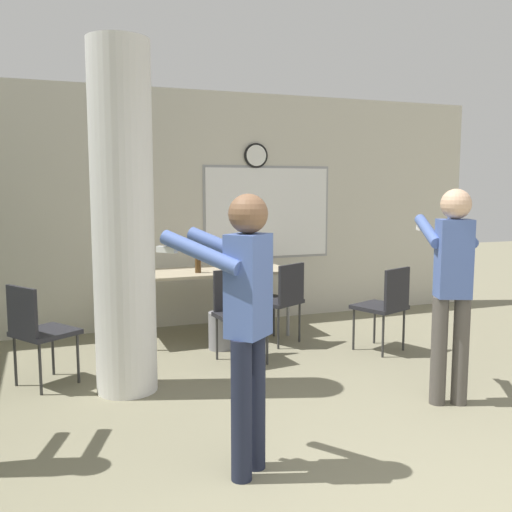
# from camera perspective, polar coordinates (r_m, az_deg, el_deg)

# --- Properties ---
(wall_back) EXTENTS (8.00, 0.15, 2.80)m
(wall_back) POSITION_cam_1_polar(r_m,az_deg,el_deg) (6.89, -7.16, 4.64)
(wall_back) COLOR beige
(wall_back) RESTS_ON ground_plane
(support_pillar) EXTENTS (0.49, 0.49, 2.80)m
(support_pillar) POSITION_cam_1_polar(r_m,az_deg,el_deg) (4.67, -13.17, 3.45)
(support_pillar) COLOR white
(support_pillar) RESTS_ON ground_plane
(folding_table) EXTENTS (1.83, 0.72, 0.75)m
(folding_table) POSITION_cam_1_polar(r_m,az_deg,el_deg) (6.36, -4.92, -1.88)
(folding_table) COLOR tan
(folding_table) RESTS_ON ground_plane
(bottle_on_table) EXTENTS (0.07, 0.07, 0.27)m
(bottle_on_table) POSITION_cam_1_polar(r_m,az_deg,el_deg) (6.19, -5.82, -0.73)
(bottle_on_table) COLOR #4C3319
(bottle_on_table) RESTS_ON folding_table
(waste_bin) EXTENTS (0.24, 0.24, 0.39)m
(waste_bin) POSITION_cam_1_polar(r_m,az_deg,el_deg) (5.95, -3.60, -7.46)
(waste_bin) COLOR gray
(waste_bin) RESTS_ON ground_plane
(chair_mid_room) EXTENTS (0.57, 0.57, 0.87)m
(chair_mid_room) POSITION_cam_1_polar(r_m,az_deg,el_deg) (5.92, 12.81, -4.54)
(chair_mid_room) COLOR #232328
(chair_mid_room) RESTS_ON ground_plane
(chair_table_front) EXTENTS (0.49, 0.49, 0.87)m
(chair_table_front) POSITION_cam_1_polar(r_m,az_deg,el_deg) (5.49, -1.78, -5.25)
(chair_table_front) COLOR #232328
(chair_table_front) RESTS_ON ground_plane
(chair_near_pillar) EXTENTS (0.61, 0.61, 0.87)m
(chair_near_pillar) POSITION_cam_1_polar(r_m,az_deg,el_deg) (5.10, -21.00, -6.68)
(chair_near_pillar) COLOR #232328
(chair_near_pillar) RESTS_ON ground_plane
(chair_table_right) EXTENTS (0.59, 0.59, 0.87)m
(chair_table_right) POSITION_cam_1_polar(r_m,az_deg,el_deg) (6.07, 2.56, -4.09)
(chair_table_right) COLOR #232328
(chair_table_right) RESTS_ON ground_plane
(person_playing_front) EXTENTS (0.61, 0.64, 1.63)m
(person_playing_front) POSITION_cam_1_polar(r_m,az_deg,el_deg) (3.25, -1.18, -5.64)
(person_playing_front) COLOR #1E2338
(person_playing_front) RESTS_ON ground_plane
(person_playing_side) EXTENTS (0.53, 0.69, 1.66)m
(person_playing_side) POSITION_cam_1_polar(r_m,az_deg,el_deg) (4.58, 18.98, -2.18)
(person_playing_side) COLOR #514C47
(person_playing_side) RESTS_ON ground_plane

